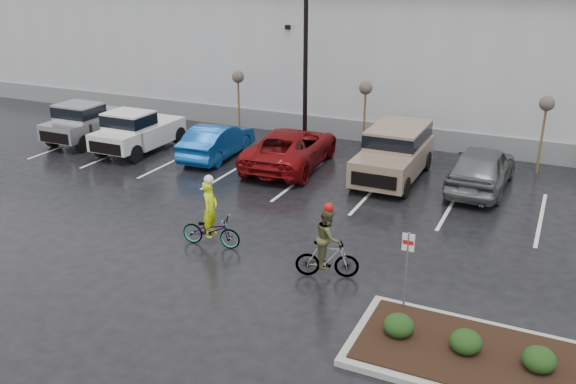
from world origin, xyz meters
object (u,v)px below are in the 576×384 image
at_px(suv_tan, 393,155).
at_px(car_grey, 482,168).
at_px(pickup_white, 143,129).
at_px(car_red, 291,148).
at_px(car_blue, 217,141).
at_px(fire_lane_sign, 407,263).
at_px(cyclist_hivis, 211,224).
at_px(sapling_east, 546,108).
at_px(pickup_silver, 94,120).
at_px(cyclist_olive, 327,250).
at_px(sapling_west, 238,80).
at_px(lamppost, 306,23).
at_px(sapling_mid, 366,92).

xyz_separation_m(suv_tan, car_grey, (3.35, 0.33, -0.17)).
relative_size(pickup_white, car_red, 0.88).
xyz_separation_m(car_blue, suv_tan, (7.84, 0.43, 0.27)).
xyz_separation_m(fire_lane_sign, cyclist_hivis, (-6.35, 1.30, -0.70)).
bearing_deg(sapling_east, pickup_silver, -169.30).
bearing_deg(car_grey, cyclist_olive, 74.89).
bearing_deg(sapling_west, cyclist_hivis, -64.63).
bearing_deg(sapling_west, car_grey, -13.57).
relative_size(car_blue, car_grey, 0.91).
distance_m(sapling_east, suv_tan, 6.37).
distance_m(pickup_white, cyclist_hivis, 11.06).
bearing_deg(suv_tan, fire_lane_sign, -72.52).
bearing_deg(car_red, lamppost, -84.47).
distance_m(pickup_white, car_grey, 14.96).
bearing_deg(car_blue, car_grey, -179.70).
xyz_separation_m(car_grey, cyclist_olive, (-2.76, -8.91, -0.05)).
bearing_deg(car_blue, pickup_silver, -2.92).
xyz_separation_m(sapling_mid, cyclist_olive, (2.89, -11.84, -1.92)).
xyz_separation_m(sapling_mid, fire_lane_sign, (5.30, -12.80, -1.32)).
bearing_deg(pickup_silver, cyclist_olive, -27.75).
relative_size(fire_lane_sign, pickup_white, 0.42).
distance_m(fire_lane_sign, suv_tan, 10.01).
bearing_deg(pickup_silver, sapling_mid, 16.85).
xyz_separation_m(sapling_west, cyclist_olive, (9.39, -11.84, -1.92)).
xyz_separation_m(sapling_east, pickup_white, (-16.76, -4.10, -1.75)).
bearing_deg(sapling_west, suv_tan, -20.34).
height_order(sapling_west, suv_tan, sapling_west).
height_order(car_grey, cyclist_olive, cyclist_olive).
bearing_deg(pickup_silver, suv_tan, 1.98).
relative_size(sapling_mid, pickup_silver, 0.62).
distance_m(lamppost, car_grey, 9.67).
distance_m(sapling_east, pickup_silver, 20.37).
bearing_deg(pickup_white, sapling_mid, 23.87).
bearing_deg(pickup_white, car_grey, 4.48).
distance_m(pickup_silver, car_grey, 18.12).
bearing_deg(cyclist_hivis, sapling_mid, -11.75).
bearing_deg(lamppost, sapling_east, 5.71).
distance_m(sapling_west, pickup_white, 5.24).
distance_m(sapling_mid, car_red, 4.46).
bearing_deg(pickup_white, car_blue, 6.27).
xyz_separation_m(fire_lane_sign, car_red, (-7.36, 9.33, -0.58)).
bearing_deg(sapling_mid, lamppost, -158.20).
bearing_deg(pickup_white, cyclist_hivis, -42.01).
bearing_deg(car_red, pickup_silver, -2.93).
relative_size(lamppost, pickup_silver, 1.77).
xyz_separation_m(cyclist_hivis, cyclist_olive, (3.93, -0.34, 0.10)).
bearing_deg(lamppost, sapling_mid, 21.80).
bearing_deg(car_blue, suv_tan, 179.56).
bearing_deg(fire_lane_sign, cyclist_olive, 158.24).
height_order(fire_lane_sign, pickup_silver, fire_lane_sign).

